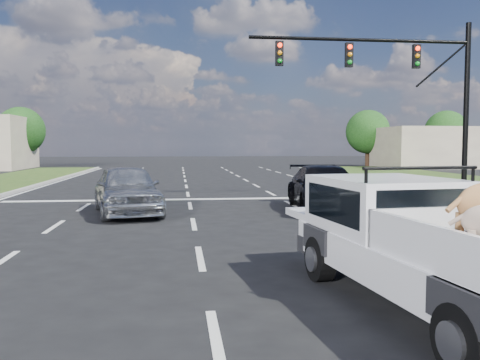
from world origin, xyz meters
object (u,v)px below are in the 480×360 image
Objects in this scene: traffic_signal at (411,78)px; pickup_truck at (421,241)px; silver_sedan at (127,189)px; black_coupe at (325,188)px.

traffic_signal is 1.84× the size of pickup_truck.
silver_sedan is 6.09m from black_coupe.
silver_sedan is (-4.60, 9.31, -0.09)m from pickup_truck.
silver_sedan is (-10.86, -4.27, -3.98)m from traffic_signal.
pickup_truck is at bearing -114.75° from traffic_signal.
black_coupe is at bearing -138.31° from traffic_signal.
traffic_signal is 15.45m from pickup_truck.
pickup_truck is 1.13× the size of silver_sedan.
pickup_truck is 10.38m from silver_sedan.
silver_sedan is at bearing 109.82° from pickup_truck.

